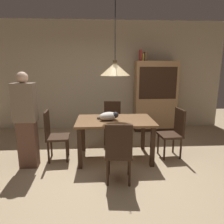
{
  "coord_description": "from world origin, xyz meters",
  "views": [
    {
      "loc": [
        -0.2,
        -3.08,
        1.69
      ],
      "look_at": [
        0.03,
        0.76,
        0.85
      ],
      "focal_mm": 32.9,
      "sensor_mm": 36.0,
      "label": 1
    }
  ],
  "objects_px": {
    "cat_sleeping": "(109,116)",
    "book_red_tall": "(140,55)",
    "chair_right_side": "(174,131)",
    "chair_left_side": "(53,133)",
    "chair_near_front": "(119,151)",
    "book_yellow_short": "(143,57)",
    "book_brown_thick": "(145,57)",
    "hutch_bookcase": "(155,98)",
    "person_standing": "(26,121)",
    "dining_table": "(115,125)",
    "chair_far_back": "(112,120)",
    "pendant_lamp": "(115,69)"
  },
  "relations": [
    {
      "from": "book_brown_thick",
      "to": "person_standing",
      "type": "distance_m",
      "value": 3.35
    },
    {
      "from": "chair_far_back",
      "to": "hutch_bookcase",
      "type": "distance_m",
      "value": 1.54
    },
    {
      "from": "book_red_tall",
      "to": "hutch_bookcase",
      "type": "bearing_deg",
      "value": -0.2
    },
    {
      "from": "hutch_bookcase",
      "to": "person_standing",
      "type": "relative_size",
      "value": 1.14
    },
    {
      "from": "pendant_lamp",
      "to": "person_standing",
      "type": "xyz_separation_m",
      "value": [
        -1.51,
        -0.26,
        -0.84
      ]
    },
    {
      "from": "pendant_lamp",
      "to": "book_red_tall",
      "type": "xyz_separation_m",
      "value": [
        0.79,
        1.76,
        0.33
      ]
    },
    {
      "from": "book_brown_thick",
      "to": "chair_right_side",
      "type": "bearing_deg",
      "value": -83.01
    },
    {
      "from": "book_brown_thick",
      "to": "chair_near_front",
      "type": "bearing_deg",
      "value": -109.23
    },
    {
      "from": "chair_near_front",
      "to": "chair_right_side",
      "type": "height_order",
      "value": "same"
    },
    {
      "from": "chair_near_front",
      "to": "chair_left_side",
      "type": "xyz_separation_m",
      "value": [
        -1.12,
        0.87,
        0.0
      ]
    },
    {
      "from": "chair_right_side",
      "to": "chair_left_side",
      "type": "xyz_separation_m",
      "value": [
        -2.26,
        -0.01,
        0.0
      ]
    },
    {
      "from": "pendant_lamp",
      "to": "hutch_bookcase",
      "type": "bearing_deg",
      "value": 55.34
    },
    {
      "from": "chair_far_back",
      "to": "chair_right_side",
      "type": "bearing_deg",
      "value": -37.84
    },
    {
      "from": "dining_table",
      "to": "chair_far_back",
      "type": "bearing_deg",
      "value": 89.62
    },
    {
      "from": "book_red_tall",
      "to": "person_standing",
      "type": "bearing_deg",
      "value": -138.63
    },
    {
      "from": "book_yellow_short",
      "to": "chair_left_side",
      "type": "bearing_deg",
      "value": -138.14
    },
    {
      "from": "book_brown_thick",
      "to": "chair_far_back",
      "type": "bearing_deg",
      "value": -135.76
    },
    {
      "from": "chair_left_side",
      "to": "pendant_lamp",
      "type": "bearing_deg",
      "value": 0.29
    },
    {
      "from": "chair_near_front",
      "to": "hutch_bookcase",
      "type": "xyz_separation_m",
      "value": [
        1.22,
        2.64,
        0.38
      ]
    },
    {
      "from": "hutch_bookcase",
      "to": "chair_left_side",
      "type": "bearing_deg",
      "value": -143.02
    },
    {
      "from": "chair_far_back",
      "to": "chair_right_side",
      "type": "xyz_separation_m",
      "value": [
        1.12,
        -0.87,
        0.0
      ]
    },
    {
      "from": "dining_table",
      "to": "cat_sleeping",
      "type": "xyz_separation_m",
      "value": [
        -0.11,
        -0.03,
        0.18
      ]
    },
    {
      "from": "pendant_lamp",
      "to": "book_brown_thick",
      "type": "xyz_separation_m",
      "value": [
        0.91,
        1.76,
        0.3
      ]
    },
    {
      "from": "chair_far_back",
      "to": "book_brown_thick",
      "type": "bearing_deg",
      "value": 44.24
    },
    {
      "from": "cat_sleeping",
      "to": "pendant_lamp",
      "type": "bearing_deg",
      "value": 16.58
    },
    {
      "from": "hutch_bookcase",
      "to": "cat_sleeping",
      "type": "bearing_deg",
      "value": -126.48
    },
    {
      "from": "pendant_lamp",
      "to": "book_red_tall",
      "type": "relative_size",
      "value": 4.64
    },
    {
      "from": "chair_near_front",
      "to": "book_red_tall",
      "type": "bearing_deg",
      "value": 73.25
    },
    {
      "from": "pendant_lamp",
      "to": "book_brown_thick",
      "type": "height_order",
      "value": "pendant_lamp"
    },
    {
      "from": "book_yellow_short",
      "to": "book_brown_thick",
      "type": "xyz_separation_m",
      "value": [
        0.07,
        0.0,
        0.02
      ]
    },
    {
      "from": "chair_near_front",
      "to": "book_brown_thick",
      "type": "relative_size",
      "value": 3.88
    },
    {
      "from": "person_standing",
      "to": "book_red_tall",
      "type": "bearing_deg",
      "value": 41.37
    },
    {
      "from": "chair_near_front",
      "to": "book_red_tall",
      "type": "xyz_separation_m",
      "value": [
        0.79,
        2.64,
        1.48
      ]
    },
    {
      "from": "chair_far_back",
      "to": "book_yellow_short",
      "type": "relative_size",
      "value": 4.65
    },
    {
      "from": "chair_right_side",
      "to": "dining_table",
      "type": "bearing_deg",
      "value": -179.67
    },
    {
      "from": "chair_right_side",
      "to": "cat_sleeping",
      "type": "height_order",
      "value": "chair_right_side"
    },
    {
      "from": "hutch_bookcase",
      "to": "book_red_tall",
      "type": "relative_size",
      "value": 6.61
    },
    {
      "from": "cat_sleeping",
      "to": "book_red_tall",
      "type": "xyz_separation_m",
      "value": [
        0.89,
        1.79,
        1.16
      ]
    },
    {
      "from": "person_standing",
      "to": "pendant_lamp",
      "type": "bearing_deg",
      "value": 9.7
    },
    {
      "from": "chair_right_side",
      "to": "person_standing",
      "type": "bearing_deg",
      "value": -174.28
    },
    {
      "from": "dining_table",
      "to": "chair_far_back",
      "type": "relative_size",
      "value": 1.51
    },
    {
      "from": "chair_far_back",
      "to": "book_yellow_short",
      "type": "bearing_deg",
      "value": 46.51
    },
    {
      "from": "book_yellow_short",
      "to": "book_brown_thick",
      "type": "distance_m",
      "value": 0.07
    },
    {
      "from": "chair_near_front",
      "to": "book_red_tall",
      "type": "distance_m",
      "value": 3.13
    },
    {
      "from": "dining_table",
      "to": "pendant_lamp",
      "type": "height_order",
      "value": "pendant_lamp"
    },
    {
      "from": "chair_far_back",
      "to": "chair_left_side",
      "type": "relative_size",
      "value": 1.0
    },
    {
      "from": "chair_left_side",
      "to": "pendant_lamp",
      "type": "distance_m",
      "value": 1.61
    },
    {
      "from": "chair_right_side",
      "to": "book_yellow_short",
      "type": "bearing_deg",
      "value": 99.2
    },
    {
      "from": "dining_table",
      "to": "chair_left_side",
      "type": "relative_size",
      "value": 1.51
    },
    {
      "from": "chair_near_front",
      "to": "chair_far_back",
      "type": "height_order",
      "value": "same"
    }
  ]
}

